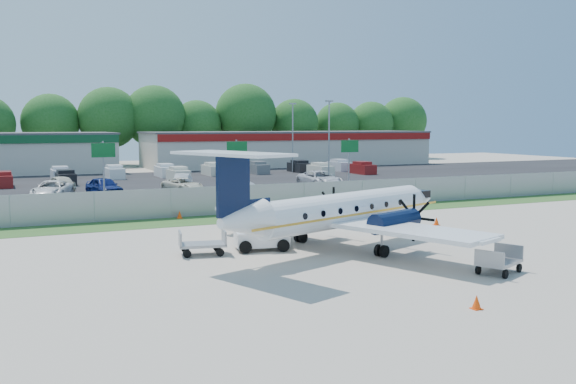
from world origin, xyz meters
name	(u,v)px	position (x,y,z in m)	size (l,w,h in m)	color
ground	(337,248)	(0.00, 0.00, 0.00)	(170.00, 170.00, 0.00)	#B5A899
grass_verge	(251,217)	(0.00, 12.00, 0.01)	(170.00, 4.00, 0.02)	#2D561E
access_road	(218,205)	(0.00, 19.00, 0.01)	(170.00, 8.00, 0.02)	black
parking_lot	(156,183)	(0.00, 40.00, 0.01)	(170.00, 32.00, 0.02)	black
perimeter_fence	(241,199)	(0.00, 14.00, 1.00)	(120.00, 0.06, 1.99)	gray
building_east	(289,148)	(26.00, 61.98, 2.63)	(44.40, 12.40, 5.24)	beige
sign_left	(103,159)	(-8.00, 22.91, 3.61)	(1.80, 0.26, 5.00)	gray
sign_mid	(237,156)	(3.00, 22.91, 3.61)	(1.80, 0.26, 5.00)	gray
sign_right	(349,154)	(14.00, 22.91, 3.61)	(1.80, 0.26, 5.00)	gray
light_pole_ne	(329,134)	(20.00, 38.00, 5.23)	(0.90, 0.35, 9.09)	gray
light_pole_se	(293,133)	(20.00, 48.00, 5.23)	(0.90, 0.35, 9.09)	gray
tree_line	(105,165)	(0.00, 74.00, 0.00)	(112.00, 6.00, 14.00)	#1B5118
aircraft	(340,210)	(-0.02, -0.33, 1.97)	(16.60, 16.16, 5.11)	white
pushback_tug	(264,236)	(-3.55, 1.20, 0.68)	(2.90, 2.36, 1.42)	white
baggage_cart_near	(202,244)	(-6.77, 1.20, 0.54)	(2.45, 1.75, 1.17)	gray
baggage_cart_far	(499,261)	(3.48, -7.79, 0.52)	(2.46, 2.03, 1.11)	gray
cone_nose	(436,221)	(9.31, 3.96, 0.24)	(0.36, 0.36, 0.51)	#FD4408
cone_port_wing	(477,302)	(-1.00, -11.56, 0.23)	(0.35, 0.35, 0.50)	#FD4408
cone_starboard_wing	(180,215)	(-4.58, 13.44, 0.26)	(0.38, 0.38, 0.54)	#FD4408
road_car_mid	(309,198)	(8.64, 20.52, 0.00)	(1.37, 3.93, 1.29)	silver
road_car_east	(548,189)	(33.53, 17.90, 0.00)	(2.30, 4.99, 1.39)	silver
parked_car_a	(52,199)	(-11.38, 29.27, 0.00)	(2.56, 5.56, 1.55)	silver
parked_car_b	(104,196)	(-7.01, 29.49, 0.00)	(1.97, 4.89, 1.67)	navy
parked_car_c	(183,192)	(0.17, 29.86, 0.00)	(2.20, 4.78, 1.33)	beige
parked_car_d	(238,191)	(5.17, 28.57, 0.00)	(1.42, 4.08, 1.35)	silver
parked_car_e	(320,188)	(13.71, 28.11, 0.00)	(2.84, 6.16, 1.71)	silver
parked_car_f	(60,192)	(-10.25, 34.71, 0.00)	(1.87, 4.64, 1.58)	beige
parked_car_g	(183,186)	(1.79, 35.54, 0.00)	(1.40, 4.00, 1.32)	silver
far_parking_rows	(146,180)	(0.00, 45.00, 0.00)	(56.00, 10.00, 1.60)	gray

